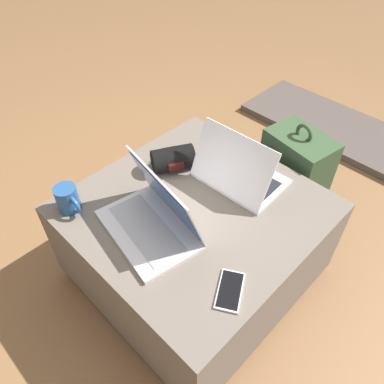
% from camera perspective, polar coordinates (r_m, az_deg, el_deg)
% --- Properties ---
extents(ground_plane, '(14.00, 14.00, 0.00)m').
position_cam_1_polar(ground_plane, '(1.71, 0.47, -12.14)').
color(ground_plane, olive).
extents(ottoman, '(0.83, 0.84, 0.43)m').
position_cam_1_polar(ottoman, '(1.53, 0.51, -7.65)').
color(ottoman, '#3D3832').
rests_on(ottoman, ground_plane).
extents(laptop_near, '(0.39, 0.29, 0.24)m').
position_cam_1_polar(laptop_near, '(1.27, -5.80, -3.96)').
color(laptop_near, silver).
rests_on(laptop_near, ottoman).
extents(laptop_far, '(0.33, 0.25, 0.23)m').
position_cam_1_polar(laptop_far, '(1.44, 7.04, 2.88)').
color(laptop_far, silver).
rests_on(laptop_far, ottoman).
extents(cell_phone, '(0.13, 0.16, 0.01)m').
position_cam_1_polar(cell_phone, '(1.16, 5.81, -14.69)').
color(cell_phone, white).
rests_on(cell_phone, ottoman).
extents(backpack, '(0.31, 0.29, 0.55)m').
position_cam_1_polar(backpack, '(1.83, 15.24, 1.79)').
color(backpack, '#385133').
rests_on(backpack, ground_plane).
extents(wrist_brace, '(0.16, 0.19, 0.09)m').
position_cam_1_polar(wrist_brace, '(1.50, -2.93, 5.12)').
color(wrist_brace, black).
rests_on(wrist_brace, ottoman).
extents(coffee_mug, '(0.12, 0.08, 0.10)m').
position_cam_1_polar(coffee_mug, '(1.39, -18.37, -1.05)').
color(coffee_mug, '#285693').
rests_on(coffee_mug, ottoman).
extents(fireplace_hearth, '(1.40, 0.50, 0.04)m').
position_cam_1_polar(fireplace_hearth, '(2.61, 23.07, 8.07)').
color(fireplace_hearth, '#564C47').
rests_on(fireplace_hearth, ground_plane).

